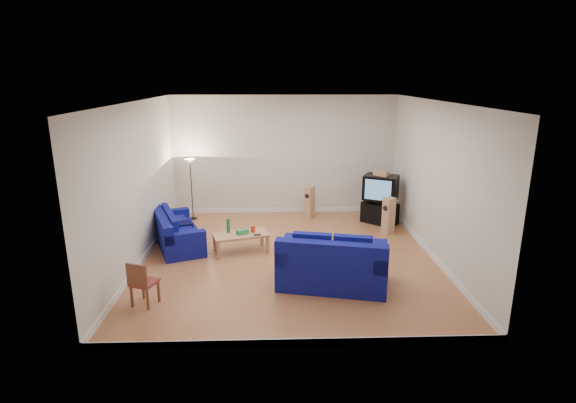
{
  "coord_description": "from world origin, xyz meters",
  "views": [
    {
      "loc": [
        -0.31,
        -8.77,
        3.67
      ],
      "look_at": [
        0.0,
        0.4,
        1.1
      ],
      "focal_mm": 28.0,
      "sensor_mm": 36.0,
      "label": 1
    }
  ],
  "objects_px": {
    "sofa_loveseat": "(332,267)",
    "tv_stand": "(380,213)",
    "coffee_table": "(241,236)",
    "sofa_three_seat": "(176,234)",
    "television": "(381,187)"
  },
  "relations": [
    {
      "from": "sofa_three_seat",
      "to": "coffee_table",
      "type": "xyz_separation_m",
      "value": [
        1.48,
        -0.44,
        0.09
      ]
    },
    {
      "from": "sofa_loveseat",
      "to": "tv_stand",
      "type": "height_order",
      "value": "sofa_loveseat"
    },
    {
      "from": "sofa_three_seat",
      "to": "coffee_table",
      "type": "distance_m",
      "value": 1.55
    },
    {
      "from": "sofa_loveseat",
      "to": "tv_stand",
      "type": "relative_size",
      "value": 2.42
    },
    {
      "from": "coffee_table",
      "to": "tv_stand",
      "type": "relative_size",
      "value": 1.46
    },
    {
      "from": "sofa_loveseat",
      "to": "tv_stand",
      "type": "bearing_deg",
      "value": 77.25
    },
    {
      "from": "sofa_three_seat",
      "to": "sofa_loveseat",
      "type": "xyz_separation_m",
      "value": [
        3.24,
        -2.12,
        0.08
      ]
    },
    {
      "from": "coffee_table",
      "to": "tv_stand",
      "type": "bearing_deg",
      "value": 28.63
    },
    {
      "from": "television",
      "to": "coffee_table",
      "type": "bearing_deg",
      "value": -124.85
    },
    {
      "from": "television",
      "to": "sofa_loveseat",
      "type": "bearing_deg",
      "value": -88.82
    },
    {
      "from": "sofa_loveseat",
      "to": "coffee_table",
      "type": "relative_size",
      "value": 1.66
    },
    {
      "from": "sofa_three_seat",
      "to": "sofa_loveseat",
      "type": "relative_size",
      "value": 1.01
    },
    {
      "from": "sofa_loveseat",
      "to": "tv_stand",
      "type": "distance_m",
      "value": 3.94
    },
    {
      "from": "sofa_three_seat",
      "to": "television",
      "type": "bearing_deg",
      "value": 84.99
    },
    {
      "from": "coffee_table",
      "to": "sofa_loveseat",
      "type": "bearing_deg",
      "value": -43.71
    }
  ]
}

